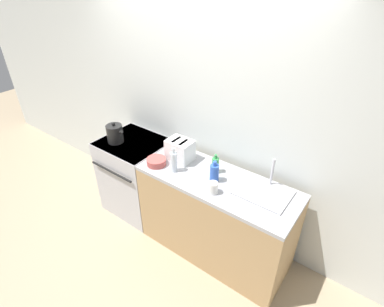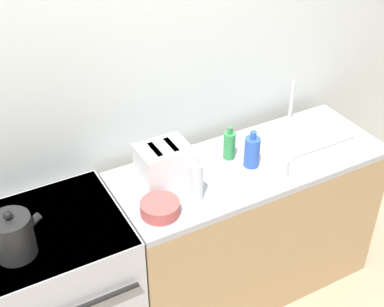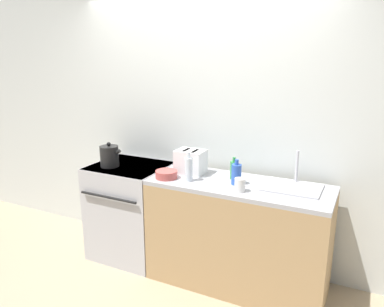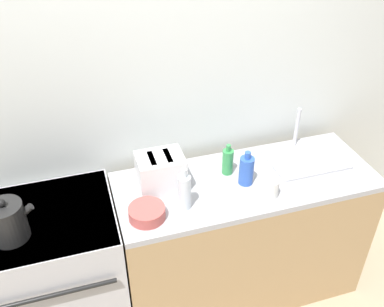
% 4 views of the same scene
% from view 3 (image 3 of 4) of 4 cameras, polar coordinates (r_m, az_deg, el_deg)
% --- Properties ---
extents(ground_plane, '(12.00, 12.00, 0.00)m').
position_cam_3_polar(ground_plane, '(3.53, -3.82, -19.23)').
color(ground_plane, tan).
extents(wall_back, '(8.00, 0.05, 2.60)m').
position_cam_3_polar(wall_back, '(3.60, 1.31, 4.02)').
color(wall_back, silver).
rests_on(wall_back, ground_plane).
extents(stove, '(0.71, 0.67, 0.94)m').
position_cam_3_polar(stove, '(3.82, -9.26, -8.41)').
color(stove, '#B7B7BC').
rests_on(stove, ground_plane).
extents(counter_block, '(1.52, 0.59, 0.94)m').
position_cam_3_polar(counter_block, '(3.33, 6.98, -12.19)').
color(counter_block, tan).
rests_on(counter_block, ground_plane).
extents(kettle, '(0.22, 0.18, 0.24)m').
position_cam_3_polar(kettle, '(3.65, -12.46, -0.38)').
color(kettle, black).
rests_on(kettle, stove).
extents(toaster, '(0.25, 0.19, 0.21)m').
position_cam_3_polar(toaster, '(3.35, -0.22, -1.26)').
color(toaster, white).
rests_on(toaster, counter_block).
extents(sink_tray, '(0.45, 0.35, 0.28)m').
position_cam_3_polar(sink_tray, '(3.12, 15.06, -4.81)').
color(sink_tray, '#B7B7BC').
rests_on(sink_tray, counter_block).
extents(bottle_green, '(0.07, 0.07, 0.19)m').
position_cam_3_polar(bottle_green, '(3.23, 6.39, -2.49)').
color(bottle_green, '#338C47').
rests_on(bottle_green, counter_block).
extents(bottle_clear, '(0.07, 0.07, 0.25)m').
position_cam_3_polar(bottle_clear, '(3.15, -0.51, -2.37)').
color(bottle_clear, silver).
rests_on(bottle_clear, counter_block).
extents(bottle_blue, '(0.08, 0.08, 0.21)m').
position_cam_3_polar(bottle_blue, '(3.10, 6.77, -3.11)').
color(bottle_blue, '#2D56B7').
rests_on(bottle_blue, counter_block).
extents(cup_white, '(0.09, 0.09, 0.11)m').
position_cam_3_polar(cup_white, '(2.95, 7.32, -4.78)').
color(cup_white, white).
rests_on(cup_white, counter_block).
extents(bowl, '(0.19, 0.19, 0.07)m').
position_cam_3_polar(bowl, '(3.25, -3.92, -3.19)').
color(bowl, '#B24C47').
rests_on(bowl, counter_block).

